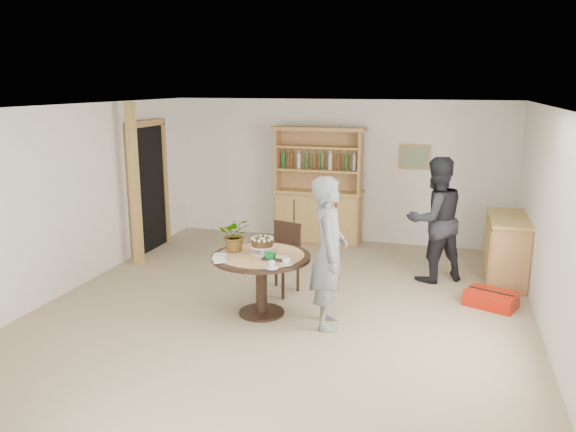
# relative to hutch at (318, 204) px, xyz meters

# --- Properties ---
(ground) EXTENTS (7.00, 7.00, 0.00)m
(ground) POSITION_rel_hutch_xyz_m (0.30, -3.24, -0.69)
(ground) COLOR tan
(ground) RESTS_ON ground
(room_shell) EXTENTS (6.04, 7.04, 2.52)m
(room_shell) POSITION_rel_hutch_xyz_m (0.30, -3.23, 1.05)
(room_shell) COLOR white
(room_shell) RESTS_ON ground
(doorway) EXTENTS (0.13, 1.10, 2.18)m
(doorway) POSITION_rel_hutch_xyz_m (-2.63, -1.24, 0.42)
(doorway) COLOR black
(doorway) RESTS_ON ground
(pine_post) EXTENTS (0.12, 0.12, 2.50)m
(pine_post) POSITION_rel_hutch_xyz_m (-2.40, -2.04, 0.56)
(pine_post) COLOR tan
(pine_post) RESTS_ON ground
(hutch) EXTENTS (1.62, 0.54, 2.04)m
(hutch) POSITION_rel_hutch_xyz_m (0.00, 0.00, 0.00)
(hutch) COLOR #B6844D
(hutch) RESTS_ON ground
(sideboard) EXTENTS (0.54, 1.26, 0.94)m
(sideboard) POSITION_rel_hutch_xyz_m (3.04, -1.24, -0.22)
(sideboard) COLOR #B6844D
(sideboard) RESTS_ON ground
(dining_table) EXTENTS (1.20, 1.20, 0.76)m
(dining_table) POSITION_rel_hutch_xyz_m (0.08, -3.35, -0.08)
(dining_table) COLOR black
(dining_table) RESTS_ON ground
(dining_chair) EXTENTS (0.53, 0.53, 0.95)m
(dining_chair) POSITION_rel_hutch_xyz_m (0.10, -2.53, -0.15)
(dining_chair) COLOR black
(dining_chair) RESTS_ON ground
(birthday_cake) EXTENTS (0.30, 0.30, 0.20)m
(birthday_cake) POSITION_rel_hutch_xyz_m (0.08, -3.30, 0.19)
(birthday_cake) COLOR white
(birthday_cake) RESTS_ON dining_table
(flower_vase) EXTENTS (0.47, 0.44, 0.42)m
(flower_vase) POSITION_rel_hutch_xyz_m (-0.27, -3.30, 0.28)
(flower_vase) COLOR #3F7233
(flower_vase) RESTS_ON dining_table
(gift_tray) EXTENTS (0.30, 0.20, 0.08)m
(gift_tray) POSITION_rel_hutch_xyz_m (0.29, -3.48, 0.10)
(gift_tray) COLOR black
(gift_tray) RESTS_ON dining_table
(coffee_cup_a) EXTENTS (0.15, 0.15, 0.09)m
(coffee_cup_a) POSITION_rel_hutch_xyz_m (0.48, -3.63, 0.11)
(coffee_cup_a) COLOR silver
(coffee_cup_a) RESTS_ON dining_table
(coffee_cup_b) EXTENTS (0.15, 0.15, 0.08)m
(coffee_cup_b) POSITION_rel_hutch_xyz_m (0.36, -3.80, 0.11)
(coffee_cup_b) COLOR silver
(coffee_cup_b) RESTS_ON dining_table
(napkins) EXTENTS (0.24, 0.33, 0.03)m
(napkins) POSITION_rel_hutch_xyz_m (-0.33, -3.67, 0.09)
(napkins) COLOR white
(napkins) RESTS_ON dining_table
(teen_boy) EXTENTS (0.53, 0.71, 1.77)m
(teen_boy) POSITION_rel_hutch_xyz_m (0.93, -3.45, 0.19)
(teen_boy) COLOR slate
(teen_boy) RESTS_ON ground
(adult_person) EXTENTS (1.10, 1.04, 1.78)m
(adult_person) POSITION_rel_hutch_xyz_m (2.04, -1.50, 0.20)
(adult_person) COLOR black
(adult_person) RESTS_ON ground
(red_suitcase) EXTENTS (0.71, 0.60, 0.21)m
(red_suitcase) POSITION_rel_hutch_xyz_m (2.80, -2.32, -0.59)
(red_suitcase) COLOR red
(red_suitcase) RESTS_ON ground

